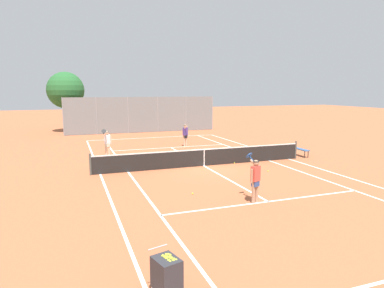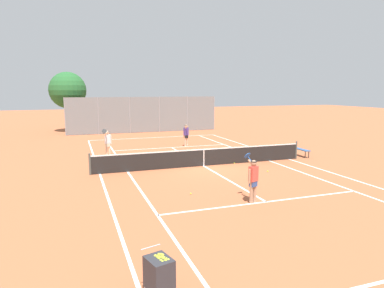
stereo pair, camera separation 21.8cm
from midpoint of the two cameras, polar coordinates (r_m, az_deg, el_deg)
ground_plane at (r=18.70m, az=2.30°, el=-3.69°), size 120.00×120.00×0.00m
court_line_markings at (r=18.70m, az=2.30°, el=-3.68°), size 11.10×23.90×0.01m
tennis_net at (r=18.59m, az=2.31°, el=-2.16°), size 12.00×0.10×1.07m
ball_cart at (r=7.24m, az=-4.58°, el=-20.67°), size 0.62×0.73×0.96m
player_near_side at (r=12.74m, az=10.62°, el=-5.62°), size 0.46×0.88×1.77m
player_far_left at (r=21.79m, az=-13.59°, el=0.37°), size 0.64×0.75×1.77m
player_far_right at (r=25.02m, az=-0.74°, el=1.68°), size 0.44×0.56×1.60m
loose_tennis_ball_0 at (r=19.42m, az=7.40°, el=-3.18°), size 0.07×0.07×0.07m
loose_tennis_ball_1 at (r=21.31m, az=-11.02°, el=-2.18°), size 0.07×0.07×0.07m
loose_tennis_ball_2 at (r=13.74m, az=0.26°, el=-8.25°), size 0.07×0.07×0.07m
loose_tennis_ball_3 at (r=17.79m, az=12.83°, el=-4.46°), size 0.07×0.07×0.07m
loose_tennis_ball_4 at (r=29.30m, az=-6.01°, el=0.98°), size 0.07×0.07×0.07m
courtside_bench at (r=22.45m, az=17.91°, el=-0.91°), size 0.36×1.50×0.47m
back_fence at (r=33.54m, az=-7.69°, el=4.87°), size 14.63×0.08×3.45m
tree_behind_left at (r=35.67m, az=-19.77°, el=8.29°), size 3.52×3.52×5.83m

